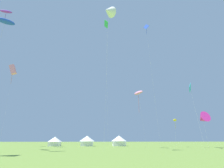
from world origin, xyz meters
TOP-DOWN VIEW (x-y plane):
  - kite_magenta_delta at (23.94, 43.66)m, footprint 3.27×3.62m
  - kite_cyan_diamond at (17.94, 36.90)m, footprint 1.22×3.40m
  - kite_blue_diamond at (10.01, 40.98)m, footprint 2.15×1.54m
  - kite_purple_parafoil at (-27.92, 46.35)m, footprint 3.25×3.36m
  - kite_pink_box at (-27.20, 54.34)m, footprint 2.37×1.63m
  - kite_green_diamond at (-0.15, 47.26)m, footprint 1.12×2.96m
  - kite_blue_parafoil at (-19.28, 28.94)m, footprint 3.80×2.68m
  - kite_yellow_parafoil at (18.40, 47.64)m, footprint 2.03×2.22m
  - kite_pink_parafoil at (7.43, 42.06)m, footprint 2.40×3.42m
  - kite_white_delta at (-0.83, 30.54)m, footprint 3.32×3.32m
  - festival_tent_right at (-14.11, 57.90)m, footprint 4.10×4.10m
  - festival_tent_left at (-4.78, 57.90)m, footprint 4.56×4.56m
  - festival_tent_center at (4.78, 57.90)m, footprint 4.67×4.67m

SIDE VIEW (x-z plane):
  - festival_tent_right at x=-14.11m, z-range 0.14..2.81m
  - festival_tent_left at x=-4.78m, z-range 0.16..3.12m
  - festival_tent_center at x=4.78m, z-range 0.16..3.20m
  - kite_yellow_parafoil at x=18.40m, z-range 3.20..10.45m
  - kite_magenta_delta at x=23.94m, z-range 2.58..11.20m
  - kite_pink_parafoil at x=7.43m, z-range 6.04..19.36m
  - kite_cyan_diamond at x=17.94m, z-range 5.78..19.74m
  - kite_pink_box at x=-27.20m, z-range 10.11..33.43m
  - kite_blue_parafoil at x=-19.28m, z-range 10.73..33.26m
  - kite_white_delta at x=-0.83m, z-range 12.65..40.65m
  - kite_blue_diamond at x=10.01m, z-range 13.15..44.25m
  - kite_green_diamond at x=-0.15m, z-range 16.09..51.79m
  - kite_purple_parafoil at x=-27.92m, z-range 17.64..54.00m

